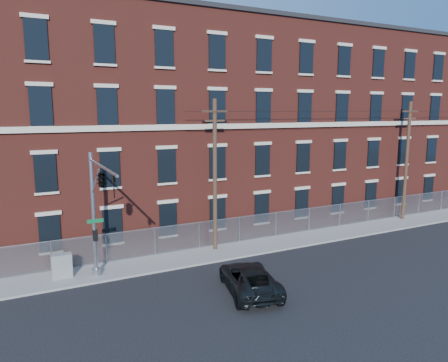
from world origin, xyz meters
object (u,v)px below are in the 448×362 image
traffic_signal_mast (100,191)px  utility_cabinet (62,266)px  utility_pole_near (215,173)px  pickup_truck (249,278)px

traffic_signal_mast → utility_cabinet: (-1.78, 2.83, -4.59)m
utility_pole_near → pickup_truck: utility_pole_near is taller
utility_pole_near → utility_cabinet: utility_pole_near is taller
traffic_signal_mast → utility_cabinet: size_ratio=5.17×
utility_cabinet → pickup_truck: bearing=-35.5°
utility_pole_near → traffic_signal_mast: bearing=-156.9°
pickup_truck → utility_cabinet: bearing=-22.0°
utility_pole_near → pickup_truck: (-1.20, -6.69, -4.62)m
pickup_truck → utility_cabinet: 10.53m
utility_pole_near → utility_cabinet: size_ratio=7.38×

